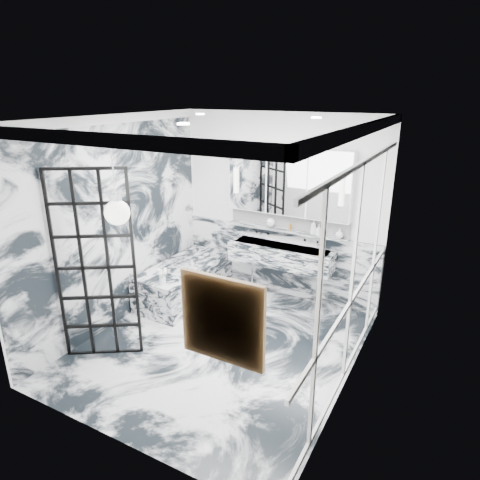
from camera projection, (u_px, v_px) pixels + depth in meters
The scene contains 25 objects.
floor at pixel (220, 345), 5.46m from camera, with size 3.60×3.60×0.00m, color silver.
ceiling at pixel (216, 118), 4.53m from camera, with size 3.60×3.60×0.00m, color white.
wall_back at pixel (280, 207), 6.49m from camera, with size 3.60×3.60×0.00m, color white.
wall_front at pixel (105, 307), 3.50m from camera, with size 3.60×3.60×0.00m, color white.
wall_left at pixel (116, 223), 5.71m from camera, with size 3.60×3.60×0.00m, color white.
wall_right at pixel (355, 268), 4.27m from camera, with size 3.60×3.60×0.00m, color white.
marble_clad_back at pixel (277, 261), 6.76m from camera, with size 3.18×0.05×1.05m, color silver.
marble_clad_left at pixel (117, 227), 5.72m from camera, with size 0.02×3.56×2.68m, color silver.
panel_molding at pixel (352, 277), 4.32m from camera, with size 0.03×3.40×2.30m, color white.
soap_bottle_a at pixel (314, 227), 6.22m from camera, with size 0.08×0.08×0.22m, color #8C5919.
soap_bottle_b at pixel (319, 230), 6.19m from camera, with size 0.07×0.07×0.15m, color #4C4C51.
soap_bottle_c at pixel (339, 233), 6.06m from camera, with size 0.11×0.11×0.14m, color silver.
face_pot at pixel (271, 222), 6.54m from camera, with size 0.14×0.14×0.14m, color white.
amber_bottle at pixel (290, 227), 6.40m from camera, with size 0.04×0.04×0.10m, color #8C5919.
flower_vase at pixel (163, 281), 5.86m from camera, with size 0.09×0.09×0.12m, color silver.
crittall_door at pixel (96, 268), 4.93m from camera, with size 0.88×0.04×2.29m, color black, non-canonical shape.
artwork at pixel (222, 320), 2.98m from camera, with size 0.55×0.05×0.55m, color #C58814.
pendant_light at pixel (117, 213), 3.70m from camera, with size 0.22×0.22×0.22m, color white.
trough_sink at pixel (281, 255), 6.44m from camera, with size 1.60×0.45×0.30m, color silver.
ledge at pixel (286, 231), 6.46m from camera, with size 1.90×0.14×0.04m, color silver.
subway_tile at pixel (288, 221), 6.47m from camera, with size 1.90×0.03×0.23m, color white.
mirror_cabinet at pixel (288, 182), 6.22m from camera, with size 1.90×0.16×1.00m, color white.
sconce_left at pixel (236, 180), 6.52m from camera, with size 0.07×0.07×0.40m, color white.
sconce_right at pixel (342, 192), 5.78m from camera, with size 0.07×0.07×0.40m, color white.
bathtub at pixel (185, 281), 6.64m from camera, with size 0.75×1.65×0.55m, color silver.
Camera 1 is at (2.46, -4.01, 3.09)m, focal length 32.00 mm.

